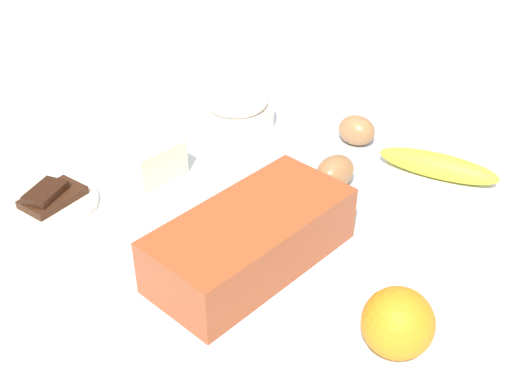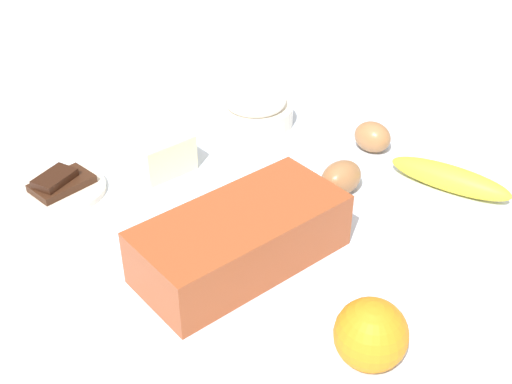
# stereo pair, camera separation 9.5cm
# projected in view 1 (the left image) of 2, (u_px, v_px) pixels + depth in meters

# --- Properties ---
(ground_plane) EXTENTS (2.40, 2.40, 0.02)m
(ground_plane) POSITION_uv_depth(u_px,v_px,m) (256.00, 220.00, 0.98)
(ground_plane) COLOR silver
(loaf_pan) EXTENTS (0.30, 0.18, 0.08)m
(loaf_pan) POSITION_uv_depth(u_px,v_px,m) (251.00, 238.00, 0.86)
(loaf_pan) COLOR #9E4723
(loaf_pan) RESTS_ON ground_plane
(flour_bowl) EXTENTS (0.14, 0.14, 0.06)m
(flour_bowl) POSITION_uv_depth(u_px,v_px,m) (236.00, 109.00, 1.19)
(flour_bowl) COLOR silver
(flour_bowl) RESTS_ON ground_plane
(banana) EXTENTS (0.07, 0.19, 0.04)m
(banana) POSITION_uv_depth(u_px,v_px,m) (438.00, 166.00, 1.05)
(banana) COLOR yellow
(banana) RESTS_ON ground_plane
(orange_fruit) EXTENTS (0.08, 0.08, 0.08)m
(orange_fruit) POSITION_uv_depth(u_px,v_px,m) (398.00, 323.00, 0.74)
(orange_fruit) COLOR orange
(orange_fruit) RESTS_ON ground_plane
(butter_block) EXTENTS (0.10, 0.08, 0.06)m
(butter_block) POSITION_uv_depth(u_px,v_px,m) (153.00, 161.00, 1.04)
(butter_block) COLOR #F4EDB2
(butter_block) RESTS_ON ground_plane
(egg_near_butter) EXTENTS (0.08, 0.06, 0.05)m
(egg_near_butter) POSITION_uv_depth(u_px,v_px,m) (335.00, 172.00, 1.02)
(egg_near_butter) COLOR #9D693F
(egg_near_butter) RESTS_ON ground_plane
(egg_beside_bowl) EXTENTS (0.05, 0.06, 0.05)m
(egg_beside_bowl) POSITION_uv_depth(u_px,v_px,m) (357.00, 130.00, 1.13)
(egg_beside_bowl) COLOR #A67043
(egg_beside_bowl) RESTS_ON ground_plane
(chocolate_plate) EXTENTS (0.13, 0.13, 0.03)m
(chocolate_plate) POSITION_uv_depth(u_px,v_px,m) (53.00, 201.00, 0.99)
(chocolate_plate) COLOR silver
(chocolate_plate) RESTS_ON ground_plane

